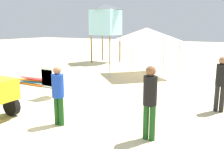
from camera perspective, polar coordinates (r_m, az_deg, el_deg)
name	(u,v)px	position (r m, az deg, el deg)	size (l,w,h in m)	color
ground	(55,114)	(7.64, -13.42, -9.19)	(80.00, 80.00, 0.00)	beige
stacked_plastic_chairs	(49,80)	(9.13, -14.78, -1.30)	(0.48, 0.48, 1.20)	white
surfboard_pile	(36,81)	(11.55, -17.83, -1.58)	(2.45, 0.80, 0.32)	orange
lifeguard_near_left	(221,80)	(8.10, 24.67, -1.29)	(0.32, 0.32, 1.75)	black
lifeguard_near_center	(58,92)	(6.53, -12.80, -4.11)	(0.32, 0.32, 1.63)	#194C19
lifeguard_near_right	(150,98)	(5.58, 9.08, -5.56)	(0.32, 0.32, 1.78)	#194C19
popup_canopy	(146,34)	(13.08, 8.26, 9.53)	(2.95, 2.95, 2.60)	#B2B2B7
lifeguard_tower	(106,19)	(17.89, -1.51, 13.07)	(1.98, 1.98, 4.29)	olive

